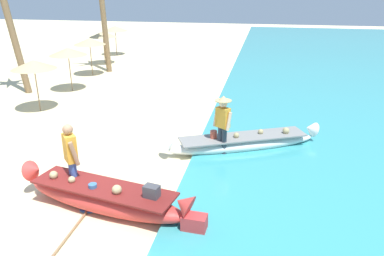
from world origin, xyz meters
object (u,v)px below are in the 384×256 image
boat_white_midground (243,142)px  person_vendor_hatted (223,122)px  boat_red_foreground (104,197)px  cooler_box (194,224)px  person_tourist_customer (71,157)px  paddle (77,224)px

boat_white_midground → person_vendor_hatted: 1.06m
boat_red_foreground → cooler_box: 2.05m
cooler_box → boat_red_foreground: bearing=172.1°
boat_red_foreground → person_vendor_hatted: 3.86m
boat_white_midground → person_vendor_hatted: person_vendor_hatted is taller
person_vendor_hatted → cooler_box: 3.66m
boat_red_foreground → person_vendor_hatted: bearing=56.4°
person_tourist_customer → cooler_box: size_ratio=3.68×
boat_white_midground → paddle: size_ratio=2.63×
boat_white_midground → cooler_box: boat_white_midground is taller
boat_red_foreground → boat_white_midground: bearing=54.0°
boat_red_foreground → boat_white_midground: 4.51m
person_vendor_hatted → paddle: size_ratio=1.04×
boat_red_foreground → boat_white_midground: size_ratio=0.93×
boat_red_foreground → paddle: (-0.33, -0.63, -0.28)m
boat_white_midground → boat_red_foreground: bearing=-126.0°
boat_red_foreground → person_vendor_hatted: person_vendor_hatted is taller
person_vendor_hatted → cooler_box: size_ratio=3.68×
boat_red_foreground → paddle: size_ratio=2.44×
person_tourist_customer → paddle: bearing=-61.9°
cooler_box → paddle: cooler_box is taller
person_vendor_hatted → person_tourist_customer: bearing=-136.7°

